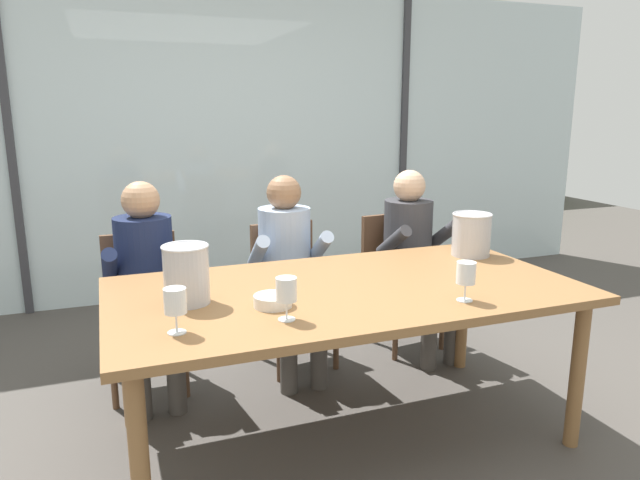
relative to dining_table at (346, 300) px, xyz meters
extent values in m
plane|color=#4C4742|center=(0.00, 1.00, -0.70)|extent=(14.00, 14.00, 0.00)
cube|color=silver|center=(0.00, 2.54, 0.60)|extent=(7.38, 0.03, 2.60)
cube|color=#38383D|center=(-1.66, 2.52, 0.60)|extent=(0.06, 0.06, 2.60)
cube|color=#38383D|center=(1.66, 2.52, 0.60)|extent=(0.06, 0.06, 2.60)
cube|color=#568942|center=(0.00, 6.84, 0.10)|extent=(13.38, 2.40, 1.62)
cube|color=olive|center=(0.00, 0.00, 0.05)|extent=(2.18, 1.13, 0.04)
cylinder|color=olive|center=(-0.99, -0.47, -0.34)|extent=(0.07, 0.07, 0.73)
cylinder|color=olive|center=(0.99, -0.47, -0.34)|extent=(0.07, 0.07, 0.73)
cylinder|color=olive|center=(-0.99, 0.47, -0.34)|extent=(0.07, 0.07, 0.73)
cylinder|color=olive|center=(0.99, 0.47, -0.34)|extent=(0.07, 0.07, 0.73)
cube|color=brown|center=(-0.87, 0.87, -0.25)|extent=(0.44, 0.44, 0.03)
cube|color=brown|center=(-0.87, 1.07, -0.03)|extent=(0.42, 0.04, 0.42)
cylinder|color=brown|center=(-1.06, 0.68, -0.49)|extent=(0.04, 0.04, 0.44)
cylinder|color=brown|center=(-0.68, 0.67, -0.49)|extent=(0.04, 0.04, 0.44)
cylinder|color=brown|center=(-1.06, 1.06, -0.49)|extent=(0.04, 0.04, 0.44)
cylinder|color=brown|center=(-0.68, 1.05, -0.49)|extent=(0.04, 0.04, 0.44)
cube|color=brown|center=(0.03, 0.88, -0.25)|extent=(0.48, 0.48, 0.03)
cube|color=brown|center=(0.01, 1.08, -0.03)|extent=(0.42, 0.08, 0.42)
cylinder|color=brown|center=(-0.14, 0.67, -0.49)|extent=(0.04, 0.04, 0.44)
cylinder|color=brown|center=(0.24, 0.71, -0.49)|extent=(0.04, 0.04, 0.44)
cylinder|color=brown|center=(-0.18, 1.05, -0.49)|extent=(0.04, 0.04, 0.44)
cylinder|color=brown|center=(0.20, 1.09, -0.49)|extent=(0.04, 0.04, 0.44)
cube|color=brown|center=(0.82, 0.91, -0.25)|extent=(0.49, 0.49, 0.03)
cube|color=brown|center=(0.79, 1.10, -0.03)|extent=(0.42, 0.08, 0.42)
cylinder|color=brown|center=(0.65, 0.70, -0.49)|extent=(0.04, 0.04, 0.44)
cylinder|color=brown|center=(1.03, 0.74, -0.49)|extent=(0.04, 0.04, 0.44)
cylinder|color=brown|center=(0.61, 1.07, -0.49)|extent=(0.04, 0.04, 0.44)
cylinder|color=brown|center=(0.98, 1.12, -0.49)|extent=(0.04, 0.04, 0.44)
cylinder|color=#192347|center=(-0.85, 0.92, 0.04)|extent=(0.32, 0.32, 0.52)
sphere|color=tan|center=(-0.85, 0.92, 0.39)|extent=(0.21, 0.21, 0.21)
cube|color=#47423D|center=(-0.93, 0.72, -0.22)|extent=(0.14, 0.40, 0.13)
cube|color=#47423D|center=(-0.75, 0.72, -0.22)|extent=(0.14, 0.40, 0.13)
cylinder|color=#47423D|center=(-0.93, 0.52, -0.47)|extent=(0.10, 0.10, 0.46)
cylinder|color=#47423D|center=(-0.75, 0.52, -0.47)|extent=(0.10, 0.10, 0.46)
cylinder|color=#192347|center=(-1.04, 0.79, 0.06)|extent=(0.08, 0.33, 0.26)
cylinder|color=#192347|center=(-0.66, 0.80, 0.06)|extent=(0.08, 0.33, 0.26)
cylinder|color=#9EB2D1|center=(-0.02, 0.92, 0.04)|extent=(0.33, 0.33, 0.52)
sphere|color=#936B4C|center=(-0.02, 0.92, 0.39)|extent=(0.21, 0.21, 0.21)
cube|color=#47423D|center=(-0.12, 0.72, -0.22)|extent=(0.15, 0.41, 0.13)
cube|color=#47423D|center=(0.06, 0.71, -0.22)|extent=(0.15, 0.41, 0.13)
cylinder|color=#47423D|center=(-0.13, 0.52, -0.47)|extent=(0.10, 0.10, 0.46)
cylinder|color=#47423D|center=(0.05, 0.51, -0.47)|extent=(0.10, 0.10, 0.46)
cylinder|color=#9EB2D1|center=(-0.21, 0.81, 0.06)|extent=(0.09, 0.33, 0.26)
cylinder|color=#9EB2D1|center=(0.17, 0.79, 0.06)|extent=(0.09, 0.33, 0.26)
cylinder|color=#38383D|center=(0.84, 0.92, 0.04)|extent=(0.35, 0.35, 0.52)
sphere|color=#DBAD89|center=(0.84, 0.92, 0.39)|extent=(0.21, 0.21, 0.21)
cube|color=#47423D|center=(0.77, 0.71, -0.22)|extent=(0.16, 0.41, 0.13)
cube|color=#47423D|center=(0.95, 0.73, -0.22)|extent=(0.16, 0.41, 0.13)
cylinder|color=#47423D|center=(0.78, 0.51, -0.47)|extent=(0.10, 0.10, 0.46)
cylinder|color=#47423D|center=(0.96, 0.53, -0.47)|extent=(0.10, 0.10, 0.46)
cylinder|color=#38383D|center=(0.66, 0.78, 0.06)|extent=(0.11, 0.33, 0.26)
cylinder|color=#38383D|center=(1.04, 0.81, 0.06)|extent=(0.11, 0.33, 0.26)
cylinder|color=#B7B7BC|center=(0.90, 0.30, 0.19)|extent=(0.22, 0.22, 0.24)
torus|color=silver|center=(0.90, 0.30, 0.31)|extent=(0.22, 0.22, 0.01)
cylinder|color=#B7B7BC|center=(-0.73, 0.02, 0.19)|extent=(0.19, 0.19, 0.25)
torus|color=silver|center=(-0.73, 0.02, 0.32)|extent=(0.20, 0.20, 0.01)
cylinder|color=silver|center=(-0.40, -0.15, 0.09)|extent=(0.16, 0.16, 0.05)
cylinder|color=silver|center=(-0.82, -0.31, 0.07)|extent=(0.07, 0.07, 0.00)
cylinder|color=silver|center=(-0.82, -0.31, 0.11)|extent=(0.01, 0.01, 0.07)
cylinder|color=silver|center=(-0.82, -0.31, 0.20)|extent=(0.08, 0.08, 0.09)
cylinder|color=#E0D184|center=(-0.82, -0.31, 0.17)|extent=(0.07, 0.07, 0.04)
cylinder|color=silver|center=(0.40, -0.37, 0.07)|extent=(0.07, 0.07, 0.00)
cylinder|color=silver|center=(0.40, -0.37, 0.11)|extent=(0.01, 0.01, 0.07)
cylinder|color=silver|center=(0.40, -0.37, 0.20)|extent=(0.08, 0.08, 0.09)
cylinder|color=maroon|center=(0.40, -0.37, 0.17)|extent=(0.07, 0.07, 0.04)
cylinder|color=silver|center=(-0.39, -0.32, 0.07)|extent=(0.07, 0.07, 0.00)
cylinder|color=silver|center=(-0.39, -0.32, 0.11)|extent=(0.01, 0.01, 0.07)
cylinder|color=silver|center=(-0.39, -0.32, 0.20)|extent=(0.08, 0.08, 0.09)
cylinder|color=#560C1E|center=(-0.39, -0.32, 0.17)|extent=(0.07, 0.07, 0.04)
camera|label=1|loc=(-1.03, -2.39, 0.89)|focal=32.41mm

